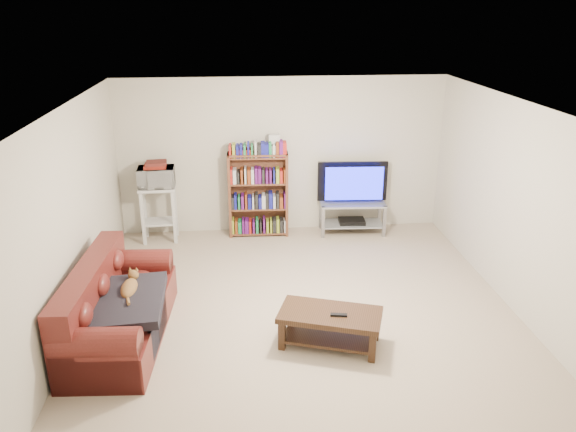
{
  "coord_description": "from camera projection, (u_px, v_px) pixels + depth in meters",
  "views": [
    {
      "loc": [
        -0.68,
        -5.89,
        3.39
      ],
      "look_at": [
        -0.1,
        0.4,
        1.0
      ],
      "focal_mm": 35.0,
      "sensor_mm": 36.0,
      "label": 1
    }
  ],
  "objects": [
    {
      "name": "cat",
      "position": [
        129.0,
        288.0,
        5.95
      ],
      "size": [
        0.25,
        0.55,
        0.16
      ],
      "primitive_type": null,
      "rotation": [
        0.0,
        0.0,
        -0.06
      ],
      "color": "brown",
      "rests_on": "sofa"
    },
    {
      "name": "game_boxes",
      "position": [
        155.0,
        166.0,
        8.2
      ],
      "size": [
        0.32,
        0.29,
        0.05
      ],
      "primitive_type": "cube",
      "rotation": [
        0.0,
        0.0,
        0.04
      ],
      "color": "maroon",
      "rests_on": "microwave"
    },
    {
      "name": "wall_right",
      "position": [
        513.0,
        205.0,
        6.54
      ],
      "size": [
        0.0,
        5.0,
        5.0
      ],
      "primitive_type": "plane",
      "rotation": [
        1.57,
        0.0,
        -1.57
      ],
      "color": "silver",
      "rests_on": "ground"
    },
    {
      "name": "microwave",
      "position": [
        156.0,
        177.0,
        8.26
      ],
      "size": [
        0.54,
        0.38,
        0.29
      ],
      "primitive_type": "imported",
      "rotation": [
        0.0,
        0.0,
        0.04
      ],
      "color": "silver",
      "rests_on": "microwave_stand"
    },
    {
      "name": "wall_left",
      "position": [
        72.0,
        219.0,
        6.11
      ],
      "size": [
        0.0,
        5.0,
        5.0
      ],
      "primitive_type": "plane",
      "rotation": [
        1.57,
        0.0,
        1.57
      ],
      "color": "silver",
      "rests_on": "ground"
    },
    {
      "name": "coffee_table",
      "position": [
        330.0,
        322.0,
        5.88
      ],
      "size": [
        1.17,
        0.84,
        0.38
      ],
      "rotation": [
        0.0,
        0.0,
        -0.33
      ],
      "color": "#311E11",
      "rests_on": "floor"
    },
    {
      "name": "sofa",
      "position": [
        114.0,
        313.0,
        6.0
      ],
      "size": [
        0.97,
        2.03,
        0.85
      ],
      "rotation": [
        0.0,
        0.0,
        -0.06
      ],
      "color": "#5C1C17",
      "rests_on": "floor"
    },
    {
      "name": "blanket",
      "position": [
        126.0,
        302.0,
        5.8
      ],
      "size": [
        0.79,
        1.01,
        0.18
      ],
      "primitive_type": "cube",
      "rotation": [
        0.05,
        -0.04,
        0.02
      ],
      "color": "black",
      "rests_on": "sofa"
    },
    {
      "name": "wall_back",
      "position": [
        282.0,
        156.0,
        8.65
      ],
      "size": [
        5.0,
        0.0,
        5.0
      ],
      "primitive_type": "plane",
      "rotation": [
        1.57,
        0.0,
        0.0
      ],
      "color": "silver",
      "rests_on": "ground"
    },
    {
      "name": "television",
      "position": [
        353.0,
        183.0,
        8.61
      ],
      "size": [
        1.09,
        0.2,
        0.62
      ],
      "primitive_type": "imported",
      "rotation": [
        0.0,
        0.0,
        3.09
      ],
      "color": "black",
      "rests_on": "tv_stand"
    },
    {
      "name": "shelf_clutter",
      "position": [
        264.0,
        146.0,
        8.35
      ],
      "size": [
        0.67,
        0.21,
        0.28
      ],
      "rotation": [
        0.0,
        0.0,
        -0.03
      ],
      "color": "silver",
      "rests_on": "bookshelf"
    },
    {
      "name": "microwave_stand",
      "position": [
        159.0,
        206.0,
        8.43
      ],
      "size": [
        0.55,
        0.41,
        0.86
      ],
      "rotation": [
        0.0,
        0.0,
        0.04
      ],
      "color": "silver",
      "rests_on": "floor"
    },
    {
      "name": "dvd_player",
      "position": [
        352.0,
        221.0,
        8.83
      ],
      "size": [
        0.42,
        0.3,
        0.06
      ],
      "primitive_type": "cube",
      "rotation": [
        0.0,
        0.0,
        -0.05
      ],
      "color": "black",
      "rests_on": "tv_stand"
    },
    {
      "name": "remote",
      "position": [
        339.0,
        315.0,
        5.77
      ],
      "size": [
        0.18,
        0.08,
        0.02
      ],
      "primitive_type": "cube",
      "rotation": [
        0.0,
        0.0,
        -0.18
      ],
      "color": "black",
      "rests_on": "coffee_table"
    },
    {
      "name": "ceiling",
      "position": [
        301.0,
        105.0,
        5.9
      ],
      "size": [
        5.0,
        5.0,
        0.0
      ],
      "primitive_type": "plane",
      "rotation": [
        3.14,
        0.0,
        0.0
      ],
      "color": "white",
      "rests_on": "ground"
    },
    {
      "name": "tv_stand",
      "position": [
        352.0,
        212.0,
        8.78
      ],
      "size": [
        1.03,
        0.51,
        0.5
      ],
      "rotation": [
        0.0,
        0.0,
        -0.05
      ],
      "color": "#999EA3",
      "rests_on": "floor"
    },
    {
      "name": "bookshelf",
      "position": [
        258.0,
        193.0,
        8.59
      ],
      "size": [
        0.92,
        0.31,
        1.31
      ],
      "rotation": [
        0.0,
        0.0,
        -0.03
      ],
      "color": "brown",
      "rests_on": "floor"
    },
    {
      "name": "wall_front",
      "position": [
        339.0,
        333.0,
        4.0
      ],
      "size": [
        5.0,
        0.0,
        5.0
      ],
      "primitive_type": "plane",
      "rotation": [
        -1.57,
        0.0,
        0.0
      ],
      "color": "silver",
      "rests_on": "ground"
    },
    {
      "name": "floor",
      "position": [
        299.0,
        305.0,
        6.75
      ],
      "size": [
        5.0,
        5.0,
        0.0
      ],
      "primitive_type": "plane",
      "color": "#C4AD91",
      "rests_on": "ground"
    }
  ]
}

